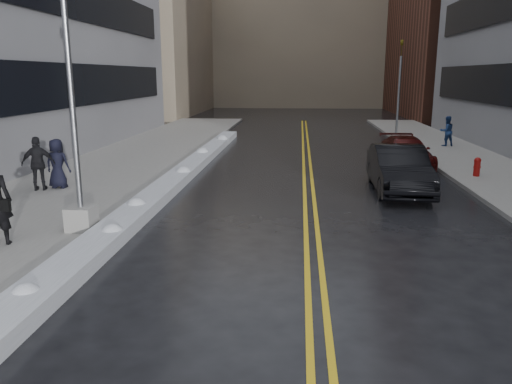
% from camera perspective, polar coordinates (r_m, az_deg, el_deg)
% --- Properties ---
extents(ground, '(160.00, 160.00, 0.00)m').
position_cam_1_polar(ground, '(10.64, -7.02, -8.77)').
color(ground, black).
rests_on(ground, ground).
extents(sidewalk_west, '(5.50, 50.00, 0.15)m').
position_cam_1_polar(sidewalk_west, '(21.52, -16.60, 2.25)').
color(sidewalk_west, gray).
rests_on(sidewalk_west, ground).
extents(sidewalk_east, '(4.00, 50.00, 0.15)m').
position_cam_1_polar(sidewalk_east, '(21.51, 26.35, 1.41)').
color(sidewalk_east, gray).
rests_on(sidewalk_east, ground).
extents(lane_line_left, '(0.12, 50.00, 0.01)m').
position_cam_1_polar(lane_line_left, '(20.04, 5.52, 1.76)').
color(lane_line_left, gold).
rests_on(lane_line_left, ground).
extents(lane_line_right, '(0.12, 50.00, 0.01)m').
position_cam_1_polar(lane_line_right, '(20.04, 6.38, 1.74)').
color(lane_line_right, gold).
rests_on(lane_line_right, ground).
extents(snow_ridge, '(0.90, 30.00, 0.34)m').
position_cam_1_polar(snow_ridge, '(18.62, -9.37, 1.28)').
color(snow_ridge, silver).
rests_on(snow_ridge, ground).
extents(building_west_far, '(14.00, 22.00, 18.00)m').
position_cam_1_polar(building_west_far, '(56.69, -13.84, 17.96)').
color(building_west_far, gray).
rests_on(building_west_far, ground).
extents(building_far, '(36.00, 16.00, 22.00)m').
position_cam_1_polar(building_far, '(70.00, 5.14, 18.95)').
color(building_far, gray).
rests_on(building_far, ground).
extents(lamppost, '(0.65, 0.65, 7.62)m').
position_cam_1_polar(lamppost, '(12.93, -20.01, 6.06)').
color(lamppost, gray).
rests_on(lamppost, sidewalk_west).
extents(fire_hydrant, '(0.26, 0.26, 0.73)m').
position_cam_1_polar(fire_hydrant, '(21.09, 23.95, 2.75)').
color(fire_hydrant, maroon).
rests_on(fire_hydrant, sidewalk_east).
extents(traffic_signal, '(0.16, 0.20, 6.00)m').
position_cam_1_polar(traffic_signal, '(34.24, 16.06, 11.78)').
color(traffic_signal, gray).
rests_on(traffic_signal, sidewalk_east).
extents(pedestrian_c, '(0.86, 0.58, 1.71)m').
position_cam_1_polar(pedestrian_c, '(18.46, -21.75, 3.04)').
color(pedestrian_c, black).
rests_on(pedestrian_c, sidewalk_west).
extents(pedestrian_d, '(1.15, 0.73, 1.82)m').
position_cam_1_polar(pedestrian_d, '(18.32, -23.62, 2.99)').
color(pedestrian_d, black).
rests_on(pedestrian_d, sidewalk_west).
extents(pedestrian_east, '(0.92, 0.79, 1.63)m').
position_cam_1_polar(pedestrian_east, '(29.49, 20.96, 6.52)').
color(pedestrian_east, navy).
rests_on(pedestrian_east, sidewalk_east).
extents(car_black, '(1.76, 4.86, 1.59)m').
position_cam_1_polar(car_black, '(17.93, 16.01, 2.52)').
color(car_black, black).
rests_on(car_black, ground).
extents(car_maroon, '(1.97, 4.55, 1.30)m').
position_cam_1_polar(car_maroon, '(23.00, 16.74, 4.38)').
color(car_maroon, '#3D0A09').
rests_on(car_maroon, ground).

